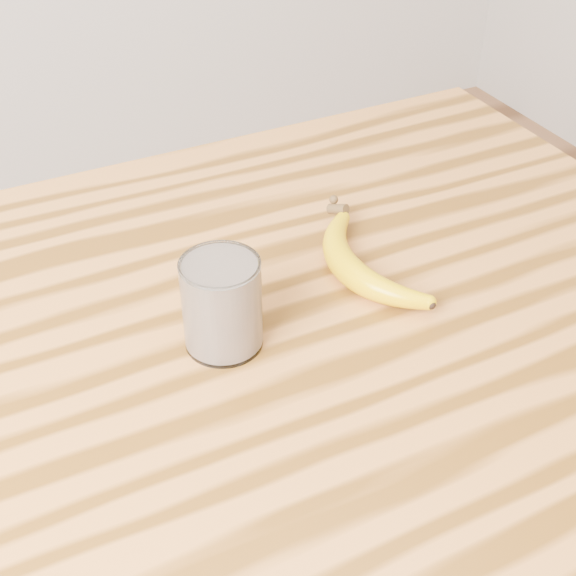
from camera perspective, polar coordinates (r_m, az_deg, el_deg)
name	(u,v)px	position (r m, az deg, el deg)	size (l,w,h in m)	color
table	(224,419)	(0.94, -4.60, -9.25)	(1.20, 0.80, 0.90)	#B97330
smoothie_glass	(222,304)	(0.80, -4.72, -1.13)	(0.08, 0.08, 0.10)	white
banana	(346,268)	(0.91, 4.18, 1.40)	(0.10, 0.28, 0.03)	#E4B300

